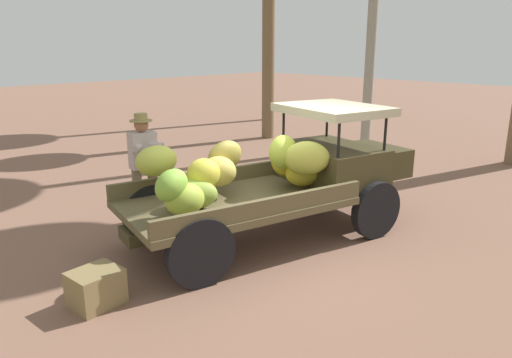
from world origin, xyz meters
name	(u,v)px	position (x,y,z in m)	size (l,w,h in m)	color
ground_plane	(281,241)	(0.00, 0.00, 0.00)	(60.00, 60.00, 0.00)	#815A48
truck	(285,175)	(0.25, 0.16, 0.91)	(4.65, 2.53, 1.86)	#3D361D
farmer	(144,161)	(-0.90, 2.09, 0.98)	(0.52, 0.48, 1.72)	#807052
wooden_crate	(96,288)	(-2.71, 0.23, 0.20)	(0.51, 0.43, 0.40)	olive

